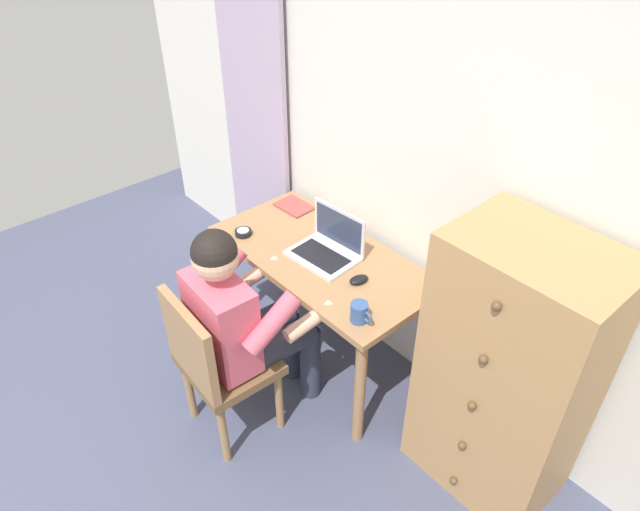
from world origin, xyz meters
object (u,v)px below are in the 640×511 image
at_px(computer_mouse, 359,280).
at_px(notebook_pad, 294,206).
at_px(desk_clock, 243,232).
at_px(dresser, 507,375).
at_px(chair, 215,362).
at_px(laptop, 328,246).
at_px(person_seated, 245,316).
at_px(coffee_mug, 360,313).
at_px(desk, 322,271).

height_order(computer_mouse, notebook_pad, computer_mouse).
bearing_deg(desk_clock, dresser, 10.85).
distance_m(chair, desk_clock, 0.75).
bearing_deg(laptop, person_seated, -85.45).
xyz_separation_m(dresser, coffee_mug, (-0.59, -0.29, 0.12)).
bearing_deg(person_seated, computer_mouse, 66.88).
xyz_separation_m(chair, person_seated, (0.01, 0.18, 0.18)).
bearing_deg(computer_mouse, person_seated, -101.11).
relative_size(person_seated, notebook_pad, 5.67).
relative_size(chair, laptop, 2.44).
height_order(computer_mouse, coffee_mug, coffee_mug).
bearing_deg(dresser, desk, -175.32).
xyz_separation_m(laptop, notebook_pad, (-0.47, 0.16, -0.05)).
bearing_deg(chair, computer_mouse, 71.82).
bearing_deg(chair, notebook_pad, 119.40).
bearing_deg(computer_mouse, chair, -96.17).
bearing_deg(notebook_pad, computer_mouse, -17.78).
distance_m(chair, computer_mouse, 0.78).
relative_size(person_seated, laptop, 3.33).
relative_size(dresser, desk_clock, 14.62).
distance_m(notebook_pad, coffee_mug, 1.01).
distance_m(dresser, desk_clock, 1.52).
bearing_deg(desk_clock, coffee_mug, -0.26).
relative_size(laptop, computer_mouse, 3.58).
xyz_separation_m(chair, laptop, (-0.04, 0.74, 0.29)).
relative_size(computer_mouse, coffee_mug, 0.83).
bearing_deg(notebook_pad, desk_clock, -87.07).
height_order(desk_clock, notebook_pad, desk_clock).
distance_m(desk_clock, coffee_mug, 0.90).
height_order(dresser, computer_mouse, dresser).
xyz_separation_m(computer_mouse, coffee_mug, (0.19, -0.19, 0.03)).
height_order(chair, laptop, laptop).
bearing_deg(person_seated, desk, 96.86).
distance_m(dresser, laptop, 1.06).
distance_m(person_seated, laptop, 0.57).
bearing_deg(laptop, desk_clock, -152.90).
distance_m(desk, chair, 0.73).
bearing_deg(dresser, coffee_mug, -153.94).
distance_m(dresser, chair, 1.31).
bearing_deg(chair, dresser, 38.30).
bearing_deg(coffee_mug, person_seated, -141.47).
height_order(desk, coffee_mug, coffee_mug).
xyz_separation_m(desk, chair, (0.06, -0.72, -0.13)).
xyz_separation_m(laptop, coffee_mug, (0.46, -0.23, -0.00)).
relative_size(desk, computer_mouse, 12.18).
relative_size(laptop, desk_clock, 3.98).
bearing_deg(dresser, desk_clock, -169.15).
height_order(chair, coffee_mug, chair).
relative_size(desk, desk_clock, 13.53).
xyz_separation_m(chair, notebook_pad, (-0.51, 0.90, 0.25)).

